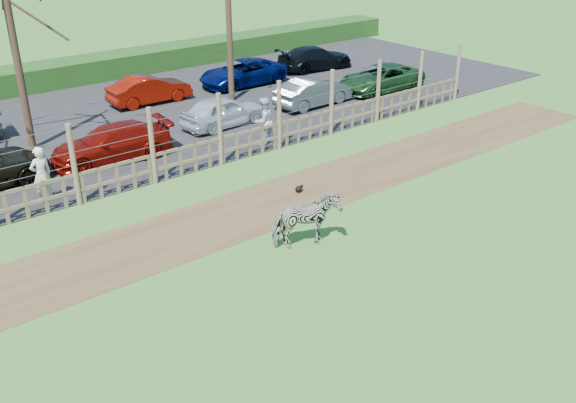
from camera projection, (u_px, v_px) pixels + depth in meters
ground at (322, 293)px, 14.76m from camera, size 120.00×120.00×0.00m
dirt_strip at (216, 222)px, 17.93m from camera, size 34.00×2.80×0.01m
asphalt at (76, 130)px, 24.98m from camera, size 44.00×13.00×0.04m
hedge at (15, 81)px, 29.69m from camera, size 46.00×2.00×1.10m
fence at (153, 160)px, 20.06m from camera, size 30.16×0.16×2.50m
tree_mid at (8, 11)px, 21.06m from camera, size 4.80×4.80×6.83m
zebra at (306, 221)px, 16.41m from camera, size 1.89×1.25×1.47m
visitor_a at (41, 175)px, 18.73m from camera, size 0.68×0.49×1.72m
visitor_b at (263, 121)px, 23.22m from camera, size 0.92×0.76×1.72m
crow at (299, 189)px, 19.73m from camera, size 0.28×0.21×0.23m
car_3 at (111, 143)px, 21.87m from camera, size 4.26×2.01×1.20m
car_4 at (223, 111)px, 25.17m from camera, size 3.64×1.73×1.20m
car_5 at (313, 92)px, 27.65m from camera, size 3.70×1.44×1.20m
car_6 at (381, 78)px, 29.75m from camera, size 4.36×2.09×1.20m
car_11 at (149, 90)px, 27.99m from camera, size 3.65×1.29×1.20m
car_12 at (243, 73)px, 30.66m from camera, size 4.34×2.03×1.20m
car_13 at (315, 58)px, 33.51m from camera, size 4.30×2.15×1.20m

